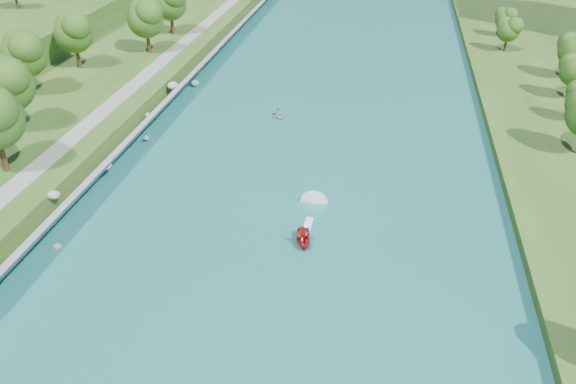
# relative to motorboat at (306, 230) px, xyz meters

# --- Properties ---
(ground) EXTENTS (260.00, 260.00, 0.00)m
(ground) POSITION_rel_motorboat_xyz_m (-3.31, -12.30, -0.71)
(ground) COLOR #2D5119
(ground) RESTS_ON ground
(river_water) EXTENTS (55.00, 240.00, 0.10)m
(river_water) POSITION_rel_motorboat_xyz_m (-3.31, 7.70, -0.66)
(river_water) COLOR #195E62
(river_water) RESTS_ON ground
(ridge_west) EXTENTS (60.00, 120.00, 9.00)m
(ridge_west) POSITION_rel_motorboat_xyz_m (-85.81, 82.70, 3.79)
(ridge_west) COLOR #2D5119
(ridge_west) RESTS_ON ground
(riprap_bank) EXTENTS (4.21, 236.00, 4.15)m
(riprap_bank) POSITION_rel_motorboat_xyz_m (-29.17, 6.86, 1.11)
(riprap_bank) COLOR slate
(riprap_bank) RESTS_ON ground
(riverside_path) EXTENTS (3.00, 200.00, 0.10)m
(riverside_path) POSITION_rel_motorboat_xyz_m (-35.81, 7.70, 2.84)
(riverside_path) COLOR gray
(riverside_path) RESTS_ON berm_west
(motorboat) EXTENTS (3.60, 18.76, 2.24)m
(motorboat) POSITION_rel_motorboat_xyz_m (0.00, 0.00, 0.00)
(motorboat) COLOR #B20E1D
(motorboat) RESTS_ON river_water
(raft) EXTENTS (3.35, 3.48, 1.57)m
(raft) POSITION_rel_motorboat_xyz_m (-9.85, 32.55, -0.25)
(raft) COLOR #92969A
(raft) RESTS_ON river_water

